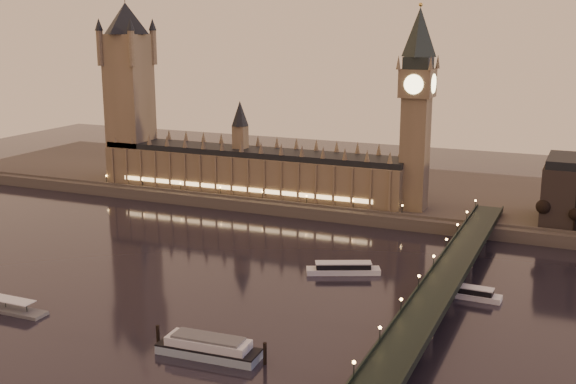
# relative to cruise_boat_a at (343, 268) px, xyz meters

# --- Properties ---
(ground) EXTENTS (700.00, 700.00, 0.00)m
(ground) POSITION_rel_cruise_boat_a_xyz_m (-48.19, -28.72, -2.13)
(ground) COLOR black
(ground) RESTS_ON ground
(far_embankment) EXTENTS (560.00, 130.00, 6.00)m
(far_embankment) POSITION_rel_cruise_boat_a_xyz_m (-18.19, 136.28, 0.87)
(far_embankment) COLOR #423D35
(far_embankment) RESTS_ON ground
(palace_of_westminster) EXTENTS (180.00, 26.62, 52.00)m
(palace_of_westminster) POSITION_rel_cruise_boat_a_xyz_m (-88.32, 92.27, 19.58)
(palace_of_westminster) COLOR brown
(palace_of_westminster) RESTS_ON ground
(victoria_tower) EXTENTS (31.68, 31.68, 118.00)m
(victoria_tower) POSITION_rel_cruise_boat_a_xyz_m (-168.19, 92.28, 63.66)
(victoria_tower) COLOR brown
(victoria_tower) RESTS_ON ground
(big_ben) EXTENTS (17.68, 17.68, 104.00)m
(big_ben) POSITION_rel_cruise_boat_a_xyz_m (5.79, 92.27, 61.83)
(big_ben) COLOR brown
(big_ben) RESTS_ON ground
(westminster_bridge) EXTENTS (13.20, 260.00, 15.30)m
(westminster_bridge) POSITION_rel_cruise_boat_a_xyz_m (43.42, -28.72, 3.39)
(westminster_bridge) COLOR black
(westminster_bridge) RESTS_ON ground
(bare_tree_0) EXTENTS (5.93, 5.93, 12.05)m
(bare_tree_0) POSITION_rel_cruise_boat_a_xyz_m (71.69, 80.28, 12.87)
(bare_tree_0) COLOR black
(bare_tree_0) RESTS_ON ground
(cruise_boat_a) EXTENTS (30.20, 18.31, 4.83)m
(cruise_boat_a) POSITION_rel_cruise_boat_a_xyz_m (0.00, 0.00, 0.00)
(cruise_boat_a) COLOR silver
(cruise_boat_a) RESTS_ON ground
(cruise_boat_b) EXTENTS (24.65, 6.88, 4.52)m
(cruise_boat_b) POSITION_rel_cruise_boat_a_xyz_m (51.65, -6.91, -0.14)
(cruise_boat_b) COLOR silver
(cruise_boat_b) RESTS_ON ground
(moored_barge) EXTENTS (37.76, 10.96, 6.93)m
(moored_barge) POSITION_rel_cruise_boat_a_xyz_m (-13.26, -88.10, 0.80)
(moored_barge) COLOR #92ABBB
(moored_barge) RESTS_ON ground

